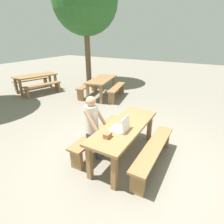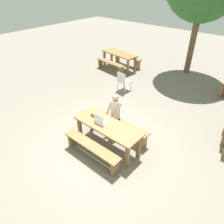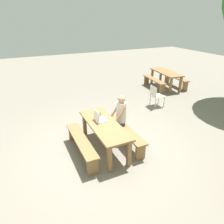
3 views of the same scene
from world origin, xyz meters
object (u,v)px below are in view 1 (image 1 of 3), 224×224
picnic_table_front (125,130)px  picnic_table_distant (102,82)px  tree_left (85,1)px  picnic_table_mid (36,78)px  small_pouch (108,135)px  person_seated (93,123)px  laptop (121,127)px

picnic_table_front → picnic_table_distant: (3.12, 2.53, 0.01)m
tree_left → picnic_table_mid: bearing=158.2°
small_pouch → tree_left: bearing=39.1°
person_seated → picnic_table_mid: bearing=62.2°
picnic_table_distant → tree_left: tree_left is taller
picnic_table_mid → laptop: bearing=-98.8°
laptop → picnic_table_distant: size_ratio=0.18×
picnic_table_front → person_seated: bearing=113.1°
laptop → picnic_table_mid: bearing=-117.7°
picnic_table_mid → tree_left: bearing=-5.8°
small_pouch → tree_left: (5.41, 4.39, 2.98)m
small_pouch → person_seated: 0.60m
laptop → small_pouch: 0.37m
picnic_table_distant → tree_left: size_ratio=0.35×
person_seated → picnic_table_front: bearing=-66.9°
picnic_table_front → picnic_table_mid: bearing=66.8°
picnic_table_front → picnic_table_mid: (2.33, 5.46, 0.00)m
person_seated → picnic_table_distant: bearing=30.2°
picnic_table_front → small_pouch: (-0.56, 0.06, 0.16)m
picnic_table_distant → picnic_table_mid: bearing=93.2°
small_pouch → picnic_table_distant: bearing=33.9°
picnic_table_front → small_pouch: bearing=174.1°
small_pouch → person_seated: bearing=58.6°
laptop → small_pouch: bearing=-16.5°
picnic_table_front → tree_left: size_ratio=0.36×
person_seated → picnic_table_mid: person_seated is taller
small_pouch → person_seated: (0.31, 0.51, -0.03)m
small_pouch → tree_left: size_ratio=0.03×
laptop → picnic_table_distant: bearing=-145.2°
small_pouch → picnic_table_distant: (3.67, 2.47, -0.15)m
picnic_table_front → picnic_table_mid: 5.94m
small_pouch → picnic_table_distant: size_ratio=0.08×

